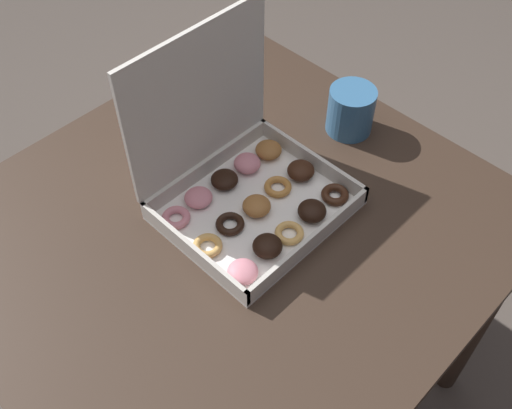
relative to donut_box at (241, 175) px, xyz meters
name	(u,v)px	position (x,y,z in m)	size (l,w,h in m)	color
ground_plane	(239,388)	(-0.06, -0.03, -0.79)	(8.00, 8.00, 0.00)	#564C44
dining_table	(232,259)	(-0.06, -0.03, -0.17)	(0.93, 0.87, 0.72)	#38281E
donut_box	(241,175)	(0.00, 0.00, 0.00)	(0.31, 0.28, 0.32)	white
coffee_mug	(351,110)	(0.29, -0.02, -0.01)	(0.09, 0.09, 0.10)	teal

